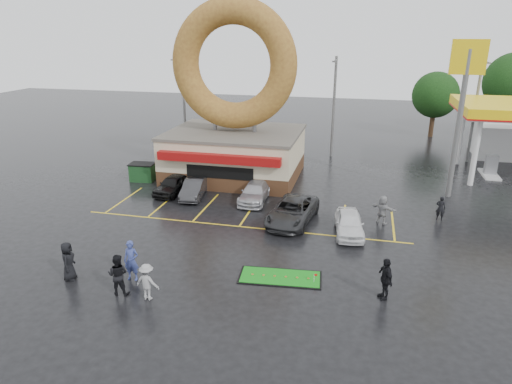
% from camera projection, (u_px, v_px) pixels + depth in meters
% --- Properties ---
extents(ground, '(120.00, 120.00, 0.00)m').
position_uv_depth(ground, '(222.00, 252.00, 24.27)').
color(ground, black).
rests_on(ground, ground).
extents(donut_shop, '(10.20, 8.70, 13.50)m').
position_uv_depth(donut_shop, '(234.00, 121.00, 35.30)').
color(donut_shop, '#472B19').
rests_on(donut_shop, ground).
extents(shell_sign, '(2.20, 0.36, 10.60)m').
position_uv_depth(shell_sign, '(464.00, 91.00, 29.90)').
color(shell_sign, slate).
rests_on(shell_sign, ground).
extents(streetlight_left, '(0.40, 2.21, 9.00)m').
position_uv_depth(streetlight_left, '(184.00, 101.00, 43.10)').
color(streetlight_left, slate).
rests_on(streetlight_left, ground).
extents(streetlight_mid, '(0.40, 2.21, 9.00)m').
position_uv_depth(streetlight_mid, '(334.00, 105.00, 40.93)').
color(streetlight_mid, slate).
rests_on(streetlight_mid, ground).
extents(streetlight_right, '(0.40, 2.21, 9.00)m').
position_uv_depth(streetlight_right, '(475.00, 108.00, 39.19)').
color(streetlight_right, slate).
rests_on(streetlight_right, ground).
extents(tree_far_d, '(4.90, 4.90, 7.00)m').
position_uv_depth(tree_far_d, '(436.00, 95.00, 48.95)').
color(tree_far_d, '#332114').
rests_on(tree_far_d, ground).
extents(car_black, '(1.99, 4.01, 1.31)m').
position_uv_depth(car_black, '(173.00, 185.00, 32.74)').
color(car_black, black).
rests_on(car_black, ground).
extents(car_dgrey, '(1.80, 3.92, 1.25)m').
position_uv_depth(car_dgrey, '(194.00, 189.00, 32.01)').
color(car_dgrey, '#2A2A2C').
rests_on(car_dgrey, ground).
extents(car_silver, '(1.81, 4.28, 1.23)m').
position_uv_depth(car_silver, '(255.00, 192.00, 31.32)').
color(car_silver, '#ACABB0').
rests_on(car_silver, ground).
extents(car_grey, '(3.01, 5.39, 1.42)m').
position_uv_depth(car_grey, '(292.00, 211.00, 27.80)').
color(car_grey, '#2B2B2D').
rests_on(car_grey, ground).
extents(car_white, '(2.03, 4.04, 1.32)m').
position_uv_depth(car_white, '(349.00, 223.00, 26.20)').
color(car_white, white).
rests_on(car_white, ground).
extents(person_blue, '(0.75, 0.52, 1.97)m').
position_uv_depth(person_blue, '(131.00, 261.00, 21.27)').
color(person_blue, navy).
rests_on(person_blue, ground).
extents(person_blackjkt, '(1.01, 0.83, 1.92)m').
position_uv_depth(person_blackjkt, '(118.00, 275.00, 20.11)').
color(person_blackjkt, black).
rests_on(person_blackjkt, ground).
extents(person_hoodie, '(1.14, 0.72, 1.69)m').
position_uv_depth(person_hoodie, '(147.00, 282.00, 19.75)').
color(person_hoodie, gray).
rests_on(person_hoodie, ground).
extents(person_bystander, '(0.84, 1.06, 1.90)m').
position_uv_depth(person_bystander, '(68.00, 261.00, 21.30)').
color(person_bystander, black).
rests_on(person_bystander, ground).
extents(person_cameraman, '(0.89, 1.23, 1.93)m').
position_uv_depth(person_cameraman, '(385.00, 279.00, 19.78)').
color(person_cameraman, black).
rests_on(person_cameraman, ground).
extents(person_walker_near, '(1.71, 1.26, 1.79)m').
position_uv_depth(person_walker_near, '(382.00, 210.00, 27.53)').
color(person_walker_near, gray).
rests_on(person_walker_near, ground).
extents(person_walker_far, '(0.64, 0.51, 1.56)m').
position_uv_depth(person_walker_far, '(441.00, 208.00, 28.10)').
color(person_walker_far, black).
rests_on(person_walker_far, ground).
extents(dumpster, '(1.91, 1.37, 1.30)m').
position_uv_depth(dumpster, '(143.00, 172.00, 35.53)').
color(dumpster, '#1C4921').
rests_on(dumpster, ground).
extents(putting_green, '(4.06, 2.05, 0.50)m').
position_uv_depth(putting_green, '(280.00, 277.00, 21.71)').
color(putting_green, black).
rests_on(putting_green, ground).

